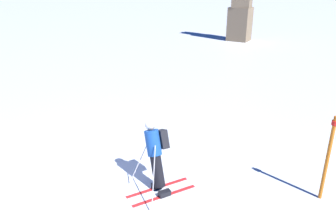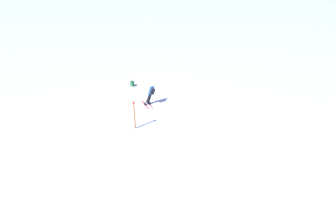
% 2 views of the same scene
% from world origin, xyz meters
% --- Properties ---
extents(ground_plane, '(300.00, 300.00, 0.00)m').
position_xyz_m(ground_plane, '(0.00, 0.00, 0.00)').
color(ground_plane, white).
extents(skier, '(1.44, 1.62, 1.70)m').
position_xyz_m(skier, '(1.16, 0.18, 0.92)').
color(skier, red).
rests_on(skier, ground).
extents(rock_pillar, '(1.65, 1.45, 7.37)m').
position_xyz_m(rock_pillar, '(-4.01, 20.10, 3.09)').
color(rock_pillar, '#7A664C').
rests_on(rock_pillar, ground).
extents(trail_marker, '(0.13, 0.13, 2.03)m').
position_xyz_m(trail_marker, '(4.65, 1.72, 1.11)').
color(trail_marker, orange).
rests_on(trail_marker, ground).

